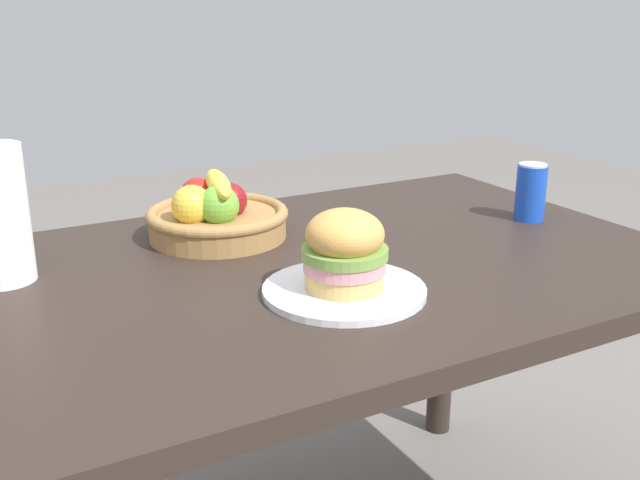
{
  "coord_description": "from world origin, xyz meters",
  "views": [
    {
      "loc": [
        -0.62,
        -1.16,
        1.23
      ],
      "look_at": [
        -0.01,
        -0.05,
        0.81
      ],
      "focal_mm": 42.07,
      "sensor_mm": 36.0,
      "label": 1
    }
  ],
  "objects_px": {
    "plate": "(344,290)",
    "soda_can": "(531,192)",
    "sandwich": "(345,250)",
    "fruit_basket": "(216,215)"
  },
  "relations": [
    {
      "from": "fruit_basket",
      "to": "sandwich",
      "type": "bearing_deg",
      "value": -79.16
    },
    {
      "from": "fruit_basket",
      "to": "soda_can",
      "type": "bearing_deg",
      "value": -18.06
    },
    {
      "from": "sandwich",
      "to": "soda_can",
      "type": "height_order",
      "value": "sandwich"
    },
    {
      "from": "sandwich",
      "to": "fruit_basket",
      "type": "relative_size",
      "value": 0.49
    },
    {
      "from": "plate",
      "to": "sandwich",
      "type": "distance_m",
      "value": 0.07
    },
    {
      "from": "plate",
      "to": "soda_can",
      "type": "height_order",
      "value": "soda_can"
    },
    {
      "from": "sandwich",
      "to": "plate",
      "type": "bearing_deg",
      "value": 90.0
    },
    {
      "from": "plate",
      "to": "fruit_basket",
      "type": "bearing_deg",
      "value": 100.84
    },
    {
      "from": "plate",
      "to": "fruit_basket",
      "type": "relative_size",
      "value": 0.95
    },
    {
      "from": "plate",
      "to": "soda_can",
      "type": "distance_m",
      "value": 0.61
    }
  ]
}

